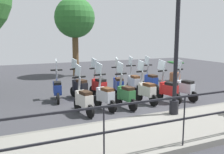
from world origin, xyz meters
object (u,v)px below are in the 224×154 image
Objects in this scene: potted_palm at (175,73)px; scooter_near_5 at (83,99)px; scooter_near_0 at (184,87)px; scooter_far_3 at (99,85)px; scooter_far_5 at (57,88)px; scooter_far_2 at (118,84)px; scooter_near_4 at (105,95)px; lamp_post_near at (176,54)px; scooter_far_0 at (151,81)px; scooter_far_1 at (134,82)px; scooter_near_1 at (168,89)px; scooter_near_3 at (125,94)px; scooter_near_2 at (146,90)px; tree_distant at (75,18)px; scooter_far_4 at (79,86)px.

scooter_near_5 reaches higher than potted_palm.
scooter_near_0 is 3.26m from scooter_far_3.
scooter_far_5 is (1.90, 0.39, 0.00)m from scooter_near_5.
scooter_far_2 is at bearing 38.14° from scooter_near_0.
scooter_near_4 and scooter_far_2 have the same top height.
potted_palm is 6.81m from scooter_far_5.
lamp_post_near is 2.56× the size of scooter_far_5.
scooter_far_0 is 0.78m from scooter_far_1.
scooter_near_1 and scooter_far_1 have the same top height.
scooter_near_1 is at bearing -31.52° from lamp_post_near.
scooter_near_3 is at bearing -111.68° from scooter_near_4.
potted_palm is 0.69× the size of scooter_far_0.
lamp_post_near is 2.25m from scooter_near_2.
scooter_near_0 is 2.54m from scooter_far_2.
scooter_far_1 is at bearing -1.75° from scooter_near_1.
scooter_near_2 is at bearing -175.99° from tree_distant.
scooter_near_5 and scooter_far_1 have the same top height.
lamp_post_near reaches higher than scooter_far_5.
tree_distant is 3.01× the size of scooter_near_0.
scooter_far_4 is 0.86m from scooter_far_5.
lamp_post_near is 2.31m from scooter_near_1.
scooter_near_1 and scooter_far_0 have the same top height.
scooter_far_2 is (3.19, 0.25, -1.40)m from lamp_post_near.
scooter_far_4 is at bearing 93.56° from scooter_far_1.
lamp_post_near is at bearing 167.18° from scooter_near_2.
lamp_post_near is 2.56× the size of scooter_near_0.
scooter_near_3 and scooter_far_4 have the same top height.
scooter_far_3 is at bearing 97.66° from scooter_far_2.
lamp_post_near is 2.56× the size of scooter_near_2.
scooter_near_2 is at bearing -110.06° from scooter_far_5.
tree_distant reaches higher than scooter_far_1.
scooter_near_0 is 0.77m from scooter_near_1.
scooter_near_0 is 1.00× the size of scooter_near_2.
scooter_near_0 reaches higher than potted_palm.
scooter_far_4 is at bearing 88.02° from scooter_far_0.
scooter_near_5 is at bearing 91.65° from scooter_near_4.
scooter_far_3 is at bearing -118.04° from scooter_far_4.
scooter_far_0 is at bearing -71.84° from scooter_near_4.
scooter_near_0 is 1.00× the size of scooter_far_5.
tree_distant is 3.01× the size of scooter_far_5.
potted_palm is 4.51m from scooter_near_1.
tree_distant reaches higher than scooter_near_4.
scooter_near_1 is 3.23m from scooter_near_5.
scooter_near_1 is 2.64m from scooter_far_3.
scooter_far_2 is at bearing 112.43° from potted_palm.
scooter_near_3 is (-0.05, 2.51, 0.00)m from scooter_near_0.
scooter_far_5 is (-0.04, 0.86, 0.00)m from scooter_far_4.
scooter_near_2 is 1.00× the size of scooter_far_0.
potted_palm is 0.69× the size of scooter_near_5.
scooter_near_3 is (-0.21, 0.94, 0.00)m from scooter_near_2.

